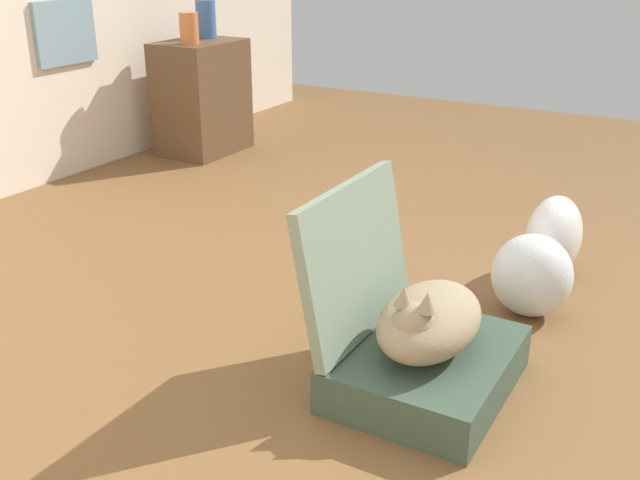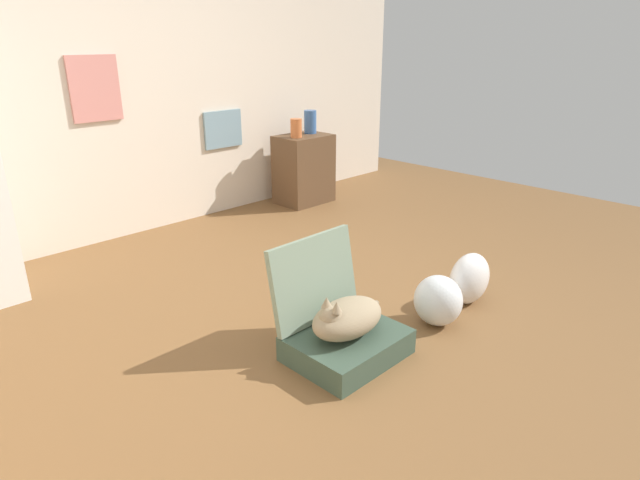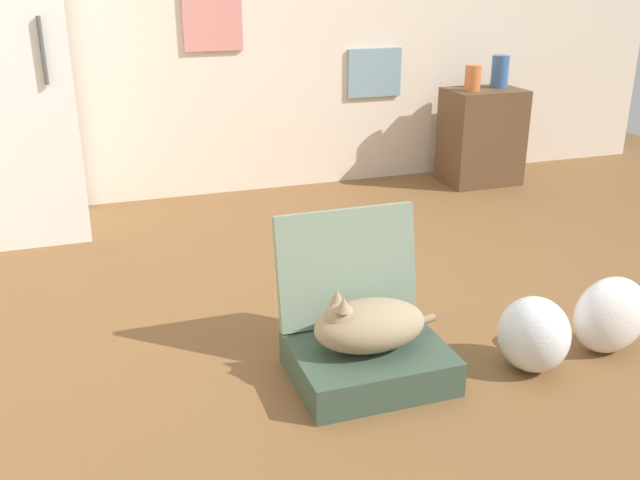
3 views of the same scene
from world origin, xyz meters
The scene contains 9 objects.
ground_plane centered at (0.00, 0.00, 0.00)m, with size 7.68×7.68×0.00m, color brown.
suitcase_base centered at (-0.25, -0.41, 0.07)m, with size 0.59×0.47×0.14m, color #384C3D.
suitcase_lid centered at (-0.25, -0.16, 0.37)m, with size 0.59×0.47×0.04m, color gray.
cat centered at (-0.26, -0.41, 0.24)m, with size 0.52×0.28×0.25m.
plastic_bag_white centered at (0.39, -0.55, 0.15)m, with size 0.28×0.29×0.30m, color silver.
plastic_bag_clear centered at (0.77, -0.53, 0.17)m, with size 0.33×0.21×0.33m, color white.
side_table centered at (1.57, 1.85, 0.34)m, with size 0.54×0.39×0.69m, color brown.
vase_tall centered at (1.43, 1.81, 0.78)m, with size 0.11×0.11×0.18m, color #CC6B38.
vase_short centered at (1.70, 1.89, 0.80)m, with size 0.12×0.12×0.23m, color #38609E.
Camera 1 is at (-2.10, -1.10, 1.28)m, focal length 41.98 mm.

